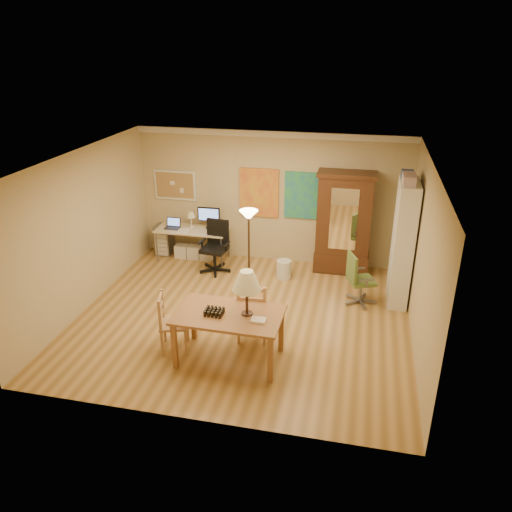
% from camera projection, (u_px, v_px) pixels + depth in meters
% --- Properties ---
extents(floor, '(5.50, 5.50, 0.00)m').
position_uv_depth(floor, '(243.00, 318.00, 8.43)').
color(floor, olive).
rests_on(floor, ground).
extents(crown_molding, '(5.50, 0.08, 0.12)m').
position_uv_depth(crown_molding, '(272.00, 134.00, 9.56)').
color(crown_molding, white).
rests_on(crown_molding, floor).
extents(corkboard, '(0.90, 0.04, 0.62)m').
position_uv_depth(corkboard, '(175.00, 185.00, 10.43)').
color(corkboard, '#987147').
rests_on(corkboard, floor).
extents(art_panel_left, '(0.80, 0.04, 1.00)m').
position_uv_depth(art_panel_left, '(259.00, 193.00, 10.10)').
color(art_panel_left, yellow).
rests_on(art_panel_left, floor).
extents(art_panel_right, '(0.75, 0.04, 0.95)m').
position_uv_depth(art_panel_right, '(303.00, 196.00, 9.92)').
color(art_panel_right, teal).
rests_on(art_panel_right, floor).
extents(dining_table, '(1.55, 0.95, 1.44)m').
position_uv_depth(dining_table, '(235.00, 305.00, 7.00)').
color(dining_table, brown).
rests_on(dining_table, floor).
extents(ladder_chair_back, '(0.50, 0.48, 0.99)m').
position_uv_depth(ladder_chair_back, '(253.00, 313.00, 7.67)').
color(ladder_chair_back, '#A7884C').
rests_on(ladder_chair_back, floor).
extents(ladder_chair_left, '(0.51, 0.52, 0.92)m').
position_uv_depth(ladder_chair_left, '(172.00, 324.00, 7.45)').
color(ladder_chair_left, '#A7884C').
rests_on(ladder_chair_left, floor).
extents(torchiere_lamp, '(0.31, 0.31, 1.73)m').
position_uv_depth(torchiere_lamp, '(249.00, 230.00, 8.36)').
color(torchiere_lamp, '#392717').
rests_on(torchiere_lamp, floor).
extents(computer_desk, '(1.50, 0.66, 1.13)m').
position_uv_depth(computer_desk, '(195.00, 241.00, 10.50)').
color(computer_desk, beige).
rests_on(computer_desk, floor).
extents(office_chair_black, '(0.64, 0.64, 1.04)m').
position_uv_depth(office_chair_black, '(215.00, 258.00, 10.01)').
color(office_chair_black, black).
rests_on(office_chair_black, floor).
extents(office_chair_green, '(0.58, 0.58, 0.95)m').
position_uv_depth(office_chair_green, '(359.00, 290.00, 8.80)').
color(office_chair_green, slate).
rests_on(office_chair_green, floor).
extents(drawer_cart, '(0.33, 0.39, 0.65)m').
position_uv_depth(drawer_cart, '(164.00, 239.00, 10.79)').
color(drawer_cart, slate).
rests_on(drawer_cart, floor).
extents(armoire, '(1.11, 0.52, 2.03)m').
position_uv_depth(armoire, '(343.00, 230.00, 9.78)').
color(armoire, '#3C1C10').
rests_on(armoire, floor).
extents(bookshelf, '(0.33, 0.87, 2.19)m').
position_uv_depth(bookshelf, '(402.00, 244.00, 8.58)').
color(bookshelf, white).
rests_on(bookshelf, floor).
extents(wastebin, '(0.29, 0.29, 0.37)m').
position_uv_depth(wastebin, '(284.00, 269.00, 9.76)').
color(wastebin, silver).
rests_on(wastebin, floor).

